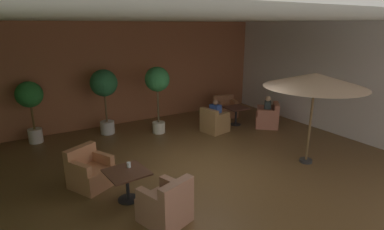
{
  "coord_description": "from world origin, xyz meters",
  "views": [
    {
      "loc": [
        -3.74,
        -5.77,
        3.44
      ],
      "look_at": [
        0.0,
        0.47,
        1.28
      ],
      "focal_mm": 28.53,
      "sensor_mm": 36.0,
      "label": 1
    }
  ],
  "objects_px": {
    "patio_umbrella_tall_red": "(315,81)",
    "potted_tree_mid_right": "(157,85)",
    "cafe_table_front_right": "(236,111)",
    "potted_tree_left_corner": "(104,89)",
    "cafe_table_front_left": "(127,178)",
    "armchair_front_right_south": "(268,118)",
    "iced_drink_cup": "(129,165)",
    "armchair_front_left_east": "(90,172)",
    "patron_blue_shirt": "(215,111)",
    "armchair_front_right_east": "(214,122)",
    "armchair_front_left_north": "(166,205)",
    "potted_tree_mid_left": "(30,100)",
    "patron_by_window": "(268,106)",
    "armchair_front_right_north": "(225,109)"
  },
  "relations": [
    {
      "from": "patio_umbrella_tall_red",
      "to": "potted_tree_mid_right",
      "type": "bearing_deg",
      "value": 119.99
    },
    {
      "from": "cafe_table_front_right",
      "to": "potted_tree_left_corner",
      "type": "distance_m",
      "value": 4.54
    },
    {
      "from": "cafe_table_front_left",
      "to": "armchair_front_right_south",
      "type": "relative_size",
      "value": 0.78
    },
    {
      "from": "potted_tree_mid_right",
      "to": "iced_drink_cup",
      "type": "height_order",
      "value": "potted_tree_mid_right"
    },
    {
      "from": "cafe_table_front_right",
      "to": "patio_umbrella_tall_red",
      "type": "height_order",
      "value": "patio_umbrella_tall_red"
    },
    {
      "from": "patio_umbrella_tall_red",
      "to": "armchair_front_left_east",
      "type": "bearing_deg",
      "value": 162.12
    },
    {
      "from": "potted_tree_left_corner",
      "to": "patron_blue_shirt",
      "type": "height_order",
      "value": "potted_tree_left_corner"
    },
    {
      "from": "armchair_front_right_east",
      "to": "patio_umbrella_tall_red",
      "type": "xyz_separation_m",
      "value": [
        0.7,
        -3.16,
        1.82
      ]
    },
    {
      "from": "armchair_front_left_north",
      "to": "patron_blue_shirt",
      "type": "distance_m",
      "value": 5.04
    },
    {
      "from": "armchair_front_right_east",
      "to": "potted_tree_mid_left",
      "type": "xyz_separation_m",
      "value": [
        -5.19,
        2.0,
        0.99
      ]
    },
    {
      "from": "armchair_front_left_east",
      "to": "armchair_front_right_east",
      "type": "height_order",
      "value": "armchair_front_left_east"
    },
    {
      "from": "armchair_front_right_south",
      "to": "cafe_table_front_right",
      "type": "bearing_deg",
      "value": 138.77
    },
    {
      "from": "potted_tree_left_corner",
      "to": "potted_tree_mid_left",
      "type": "bearing_deg",
      "value": 171.22
    },
    {
      "from": "cafe_table_front_right",
      "to": "potted_tree_left_corner",
      "type": "xyz_separation_m",
      "value": [
        -4.18,
        1.45,
        1.0
      ]
    },
    {
      "from": "potted_tree_left_corner",
      "to": "potted_tree_mid_right",
      "type": "bearing_deg",
      "value": -28.37
    },
    {
      "from": "cafe_table_front_right",
      "to": "armchair_front_right_south",
      "type": "xyz_separation_m",
      "value": [
        0.84,
        -0.73,
        -0.18
      ]
    },
    {
      "from": "patron_blue_shirt",
      "to": "patron_by_window",
      "type": "xyz_separation_m",
      "value": [
        1.86,
        -0.49,
        -0.0
      ]
    },
    {
      "from": "armchair_front_right_south",
      "to": "patio_umbrella_tall_red",
      "type": "bearing_deg",
      "value": -114.68
    },
    {
      "from": "cafe_table_front_left",
      "to": "potted_tree_mid_right",
      "type": "xyz_separation_m",
      "value": [
        2.25,
        3.36,
        1.1
      ]
    },
    {
      "from": "cafe_table_front_left",
      "to": "armchair_front_right_east",
      "type": "relative_size",
      "value": 0.97
    },
    {
      "from": "cafe_table_front_left",
      "to": "armchair_front_right_north",
      "type": "bearing_deg",
      "value": 35.53
    },
    {
      "from": "armchair_front_right_east",
      "to": "armchair_front_right_north",
      "type": "bearing_deg",
      "value": 42.37
    },
    {
      "from": "potted_tree_left_corner",
      "to": "armchair_front_left_north",
      "type": "bearing_deg",
      "value": -94.72
    },
    {
      "from": "armchair_front_right_east",
      "to": "potted_tree_mid_left",
      "type": "relative_size",
      "value": 0.47
    },
    {
      "from": "patio_umbrella_tall_red",
      "to": "potted_tree_left_corner",
      "type": "distance_m",
      "value": 6.18
    },
    {
      "from": "patio_umbrella_tall_red",
      "to": "patron_by_window",
      "type": "xyz_separation_m",
      "value": [
        1.19,
        2.67,
        -1.42
      ]
    },
    {
      "from": "armchair_front_right_north",
      "to": "potted_tree_left_corner",
      "type": "height_order",
      "value": "potted_tree_left_corner"
    },
    {
      "from": "cafe_table_front_left",
      "to": "armchair_front_right_east",
      "type": "distance_m",
      "value": 4.61
    },
    {
      "from": "cafe_table_front_right",
      "to": "patron_by_window",
      "type": "height_order",
      "value": "patron_by_window"
    },
    {
      "from": "cafe_table_front_left",
      "to": "patio_umbrella_tall_red",
      "type": "distance_m",
      "value": 4.91
    },
    {
      "from": "cafe_table_front_left",
      "to": "armchair_front_right_south",
      "type": "bearing_deg",
      "value": 18.85
    },
    {
      "from": "armchair_front_right_south",
      "to": "iced_drink_cup",
      "type": "distance_m",
      "value": 5.99
    },
    {
      "from": "iced_drink_cup",
      "to": "armchair_front_left_east",
      "type": "bearing_deg",
      "value": 126.79
    },
    {
      "from": "armchair_front_right_south",
      "to": "potted_tree_left_corner",
      "type": "distance_m",
      "value": 5.6
    },
    {
      "from": "potted_tree_left_corner",
      "to": "iced_drink_cup",
      "type": "bearing_deg",
      "value": -99.54
    },
    {
      "from": "armchair_front_right_north",
      "to": "armchair_front_right_east",
      "type": "height_order",
      "value": "armchair_front_right_east"
    },
    {
      "from": "cafe_table_front_left",
      "to": "armchair_front_left_east",
      "type": "relative_size",
      "value": 0.81
    },
    {
      "from": "patio_umbrella_tall_red",
      "to": "potted_tree_left_corner",
      "type": "xyz_separation_m",
      "value": [
        -3.8,
        4.83,
        -0.65
      ]
    },
    {
      "from": "iced_drink_cup",
      "to": "armchair_front_left_north",
      "type": "bearing_deg",
      "value": -78.5
    },
    {
      "from": "cafe_table_front_left",
      "to": "armchair_front_right_north",
      "type": "relative_size",
      "value": 0.86
    },
    {
      "from": "potted_tree_left_corner",
      "to": "patron_blue_shirt",
      "type": "relative_size",
      "value": 3.26
    },
    {
      "from": "armchair_front_left_north",
      "to": "armchair_front_right_east",
      "type": "relative_size",
      "value": 1.12
    },
    {
      "from": "armchair_front_right_south",
      "to": "patron_blue_shirt",
      "type": "xyz_separation_m",
      "value": [
        -1.89,
        0.52,
        0.41
      ]
    },
    {
      "from": "potted_tree_mid_right",
      "to": "armchair_front_left_north",
      "type": "bearing_deg",
      "value": -113.37
    },
    {
      "from": "cafe_table_front_left",
      "to": "armchair_front_left_east",
      "type": "xyz_separation_m",
      "value": [
        -0.51,
        0.98,
        -0.17
      ]
    },
    {
      "from": "armchair_front_left_north",
      "to": "patron_blue_shirt",
      "type": "relative_size",
      "value": 1.52
    },
    {
      "from": "armchair_front_right_north",
      "to": "potted_tree_left_corner",
      "type": "xyz_separation_m",
      "value": [
        -4.51,
        0.39,
        1.2
      ]
    },
    {
      "from": "armchair_front_right_south",
      "to": "patron_by_window",
      "type": "relative_size",
      "value": 1.66
    },
    {
      "from": "armchair_front_left_east",
      "to": "potted_tree_mid_right",
      "type": "height_order",
      "value": "potted_tree_mid_right"
    },
    {
      "from": "armchair_front_right_east",
      "to": "potted_tree_left_corner",
      "type": "relative_size",
      "value": 0.42
    }
  ]
}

